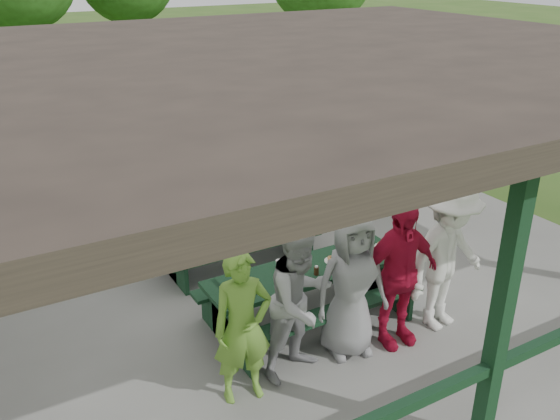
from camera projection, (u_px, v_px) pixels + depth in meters
ground at (283, 278)px, 8.80m from camera, size 90.00×90.00×0.00m
concrete_slab at (283, 276)px, 8.78m from camera, size 10.00×8.00×0.10m
pavilion_structure at (283, 62)px, 7.53m from camera, size 10.60×8.60×3.24m
picnic_table_near at (307, 287)px, 7.46m from camera, size 2.63×1.39×0.75m
picnic_table_far at (231, 230)px, 9.01m from camera, size 2.38×1.39×0.75m
table_setting at (307, 266)px, 7.35m from camera, size 2.48×0.45×0.10m
contestant_green at (243, 327)px, 6.01m from camera, size 0.68×0.50×1.72m
contestant_grey_left at (300, 301)px, 6.38m from camera, size 1.01×0.86×1.80m
contestant_grey_mid at (351, 285)px, 6.72m from camera, size 0.96×0.73×1.78m
contestant_red at (398, 274)px, 6.87m from camera, size 1.11×0.53×1.84m
contestant_white_fedora at (447, 257)px, 7.17m from camera, size 1.33×0.87×1.98m
spectator_lblue at (219, 185)px, 9.72m from camera, size 1.61×0.72×1.67m
spectator_blue at (141, 186)px, 9.41m from camera, size 0.77×0.58×1.89m
spectator_grey at (300, 174)px, 10.19m from camera, size 1.00×0.90×1.69m
pickup_truck at (195, 92)px, 17.05m from camera, size 5.80×4.32×1.46m
farm_trailer at (94, 112)px, 15.15m from camera, size 3.99×2.59×1.40m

